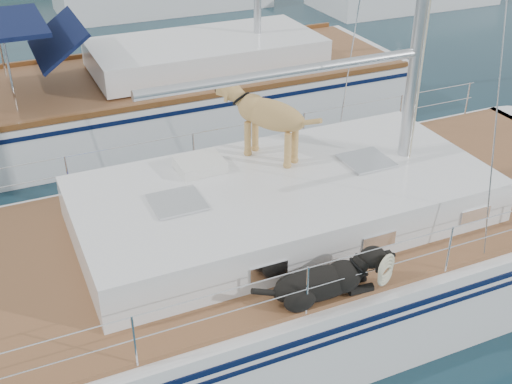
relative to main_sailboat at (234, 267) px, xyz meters
name	(u,v)px	position (x,y,z in m)	size (l,w,h in m)	color
ground	(228,309)	(-0.10, 0.00, -0.68)	(120.00, 120.00, 0.00)	black
main_sailboat	(234,267)	(0.00, 0.00, 0.00)	(12.00, 3.84, 14.01)	white
neighbor_sailboat	(159,96)	(0.88, 6.31, -0.05)	(11.00, 3.50, 13.30)	white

